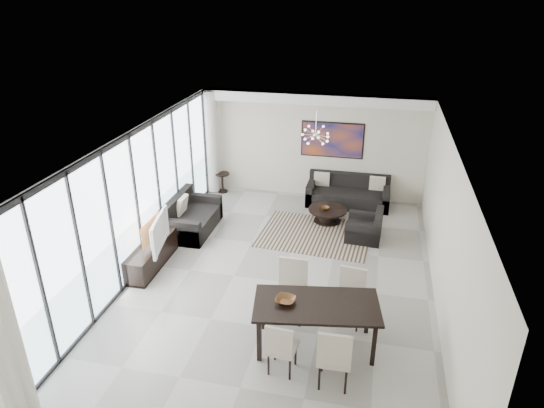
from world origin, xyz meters
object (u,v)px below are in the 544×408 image
(coffee_table, at_px, (327,214))
(television, at_px, (154,232))
(tv_console, at_px, (151,255))
(sofa_main, at_px, (348,195))
(dining_table, at_px, (316,308))

(coffee_table, relative_size, television, 0.82)
(tv_console, bearing_deg, coffee_table, 40.92)
(television, bearing_deg, coffee_table, -58.05)
(coffee_table, height_order, television, television)
(coffee_table, bearing_deg, tv_console, -139.08)
(tv_console, distance_m, television, 0.62)
(sofa_main, xyz_separation_m, dining_table, (-0.08, -5.79, 0.48))
(sofa_main, bearing_deg, coffee_table, -109.81)
(tv_console, height_order, dining_table, dining_table)
(dining_table, bearing_deg, coffee_table, 94.13)
(television, bearing_deg, sofa_main, -52.15)
(coffee_table, distance_m, dining_table, 4.68)
(tv_console, distance_m, dining_table, 4.12)
(coffee_table, relative_size, dining_table, 0.45)
(coffee_table, bearing_deg, television, -137.28)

